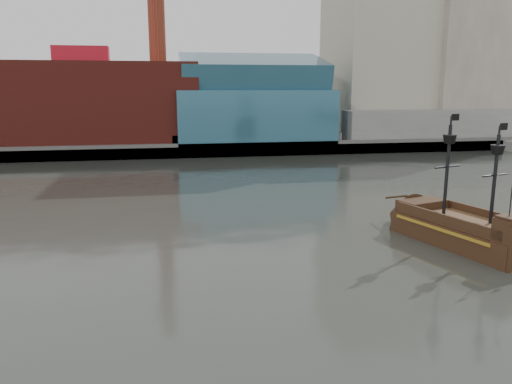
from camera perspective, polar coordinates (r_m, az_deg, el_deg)
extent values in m
plane|color=#262823|center=(31.48, 4.26, -11.82)|extent=(400.00, 400.00, 0.00)
cube|color=slate|center=(120.62, -6.92, 6.34)|extent=(220.00, 60.00, 2.00)
cube|color=#4C4C49|center=(91.34, -5.73, 4.76)|extent=(220.00, 1.00, 2.60)
cube|color=maroon|center=(100.92, -19.02, 9.53)|extent=(42.00, 18.00, 15.00)
cube|color=#28576C|center=(99.53, -0.36, 8.71)|extent=(30.00, 16.00, 10.00)
cube|color=#9F9884|center=(118.45, 13.87, 17.62)|extent=(20.00, 22.00, 46.00)
cube|color=#A09486|center=(123.03, 22.51, 14.98)|extent=(18.00, 18.00, 38.00)
cube|color=#9F9884|center=(138.27, 14.89, 17.96)|extent=(24.00, 20.00, 52.00)
cube|color=slate|center=(109.27, 20.23, 7.22)|extent=(40.00, 6.00, 6.00)
cylinder|color=maroon|center=(102.97, -11.37, 20.31)|extent=(3.20, 3.20, 22.00)
cube|color=#28576C|center=(99.40, -0.36, 13.32)|extent=(28.00, 14.94, 8.78)
cube|color=black|center=(44.26, 22.54, -4.83)|extent=(7.91, 12.52, 2.52)
cube|color=#4A2F1B|center=(43.90, 22.69, -3.08)|extent=(7.12, 11.27, 0.29)
cube|color=black|center=(46.85, 18.44, -1.42)|extent=(4.60, 3.39, 0.97)
cylinder|color=black|center=(43.47, 20.99, 2.21)|extent=(0.34, 0.34, 7.56)
cylinder|color=black|center=(42.76, 25.60, 1.28)|extent=(0.34, 0.34, 6.98)
cone|color=black|center=(43.14, 21.25, 5.64)|extent=(1.32, 1.32, 0.68)
cone|color=black|center=(42.44, 25.88, 4.37)|extent=(1.32, 1.32, 0.68)
cube|color=black|center=(43.33, 21.82, 7.94)|extent=(0.84, 0.27, 0.53)
cube|color=black|center=(42.62, 26.46, 6.71)|extent=(0.84, 0.27, 0.53)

